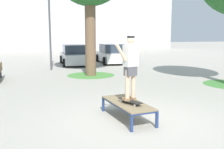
# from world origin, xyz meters

# --- Properties ---
(ground_plane) EXTENTS (120.00, 120.00, 0.00)m
(ground_plane) POSITION_xyz_m (0.00, 0.00, 0.00)
(ground_plane) COLOR #B2AA9E
(skate_box) EXTENTS (0.98, 1.98, 0.46)m
(skate_box) POSITION_xyz_m (-0.21, 0.05, 0.41)
(skate_box) COLOR navy
(skate_box) RESTS_ON ground
(skateboard) EXTENTS (0.45, 0.82, 0.09)m
(skateboard) POSITION_xyz_m (-0.20, -0.10, 0.54)
(skateboard) COLOR black
(skateboard) RESTS_ON skate_box
(skater) EXTENTS (0.97, 0.41, 1.69)m
(skater) POSITION_xyz_m (-0.20, -0.10, 1.53)
(skater) COLOR beige
(skater) RESTS_ON skateboard
(grass_patch_mid_back) EXTENTS (2.64, 2.64, 0.01)m
(grass_patch_mid_back) POSITION_xyz_m (0.40, 7.84, 0.00)
(grass_patch_mid_back) COLOR #519342
(grass_patch_mid_back) RESTS_ON ground
(car_silver) EXTENTS (1.98, 4.23, 1.50)m
(car_silver) POSITION_xyz_m (0.27, 13.18, 0.69)
(car_silver) COLOR #B7BABF
(car_silver) RESTS_ON ground
(car_white) EXTENTS (1.99, 4.24, 1.50)m
(car_white) POSITION_xyz_m (3.24, 13.52, 0.69)
(car_white) COLOR silver
(car_white) RESTS_ON ground
(light_post) EXTENTS (0.36, 0.36, 5.83)m
(light_post) POSITION_xyz_m (-1.59, 10.60, 3.83)
(light_post) COLOR #4C4C51
(light_post) RESTS_ON ground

